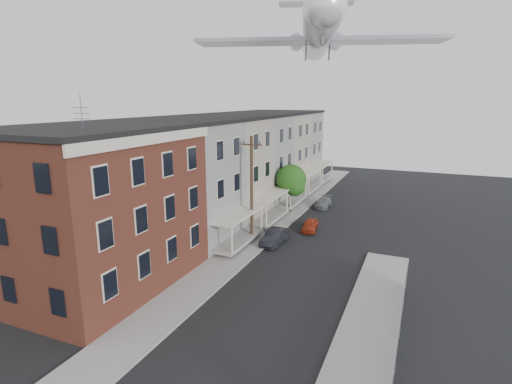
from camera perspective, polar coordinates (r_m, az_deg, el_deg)
sidewalk_left at (r=39.66m, az=3.01°, el=-4.26°), size 3.00×62.00×0.12m
sidewalk_right at (r=21.29m, az=15.05°, el=-21.15°), size 3.00×26.00×0.12m
curb_left at (r=39.21m, az=5.01°, el=-4.48°), size 0.15×62.00×0.14m
curb_right at (r=21.46m, az=10.96°, el=-20.58°), size 0.15×26.00×0.14m
corner_building at (r=27.69m, az=-22.42°, el=-1.97°), size 10.31×12.30×12.15m
row_house_a at (r=34.78m, az=-11.29°, el=1.65°), size 11.98×7.00×10.30m
row_house_b at (r=40.64m, az=-5.75°, el=3.47°), size 11.98×7.00×10.30m
row_house_c at (r=46.82m, az=-1.63°, el=4.81°), size 11.98×7.00×10.30m
row_house_d at (r=53.20m, az=1.53°, el=5.81°), size 11.98×7.00×10.30m
row_house_e at (r=59.72m, az=4.01°, el=6.59°), size 11.98×7.00×10.30m
chainlink_fence at (r=19.86m, az=19.35°, el=-20.99°), size 0.06×18.06×1.90m
utility_pole at (r=33.12m, az=-0.63°, el=0.53°), size 1.80×0.26×9.00m
street_tree at (r=42.35m, az=5.18°, el=1.57°), size 3.22×3.20×5.20m
car_near at (r=37.36m, az=7.73°, el=-4.70°), size 1.62×3.29×1.08m
car_mid at (r=33.77m, az=2.71°, el=-6.39°), size 1.48×3.84×1.25m
car_far at (r=45.63m, az=9.60°, el=-1.49°), size 1.59×3.69×1.06m
airplane at (r=40.33m, az=8.88°, el=21.51°), size 21.95×25.11×7.26m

